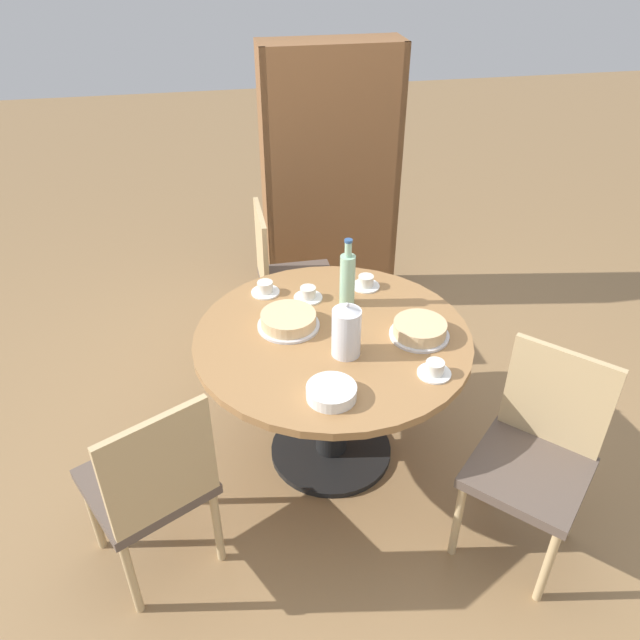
{
  "coord_description": "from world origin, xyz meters",
  "views": [
    {
      "loc": [
        -0.45,
        -2.11,
        2.26
      ],
      "look_at": [
        0.0,
        0.29,
        0.58
      ],
      "focal_mm": 35.0,
      "sensor_mm": 36.0,
      "label": 1
    }
  ],
  "objects_px": {
    "chair_b": "(536,454)",
    "chair_c": "(287,277)",
    "bookshelf": "(331,187)",
    "cake_main": "(288,320)",
    "cup_a": "(308,294)",
    "chair_a": "(151,483)",
    "cake_second": "(420,330)",
    "water_bottle": "(347,278)",
    "cup_b": "(435,369)",
    "cup_d": "(366,283)",
    "coffee_pot": "(346,331)",
    "cup_c": "(265,289)"
  },
  "relations": [
    {
      "from": "chair_a",
      "to": "cup_a",
      "type": "height_order",
      "value": "chair_a"
    },
    {
      "from": "cake_main",
      "to": "cake_second",
      "type": "distance_m",
      "value": 0.56
    },
    {
      "from": "chair_c",
      "to": "water_bottle",
      "type": "height_order",
      "value": "water_bottle"
    },
    {
      "from": "chair_a",
      "to": "cake_second",
      "type": "bearing_deg",
      "value": 171.7
    },
    {
      "from": "chair_c",
      "to": "bookshelf",
      "type": "xyz_separation_m",
      "value": [
        0.36,
        0.54,
        0.29
      ]
    },
    {
      "from": "chair_a",
      "to": "cup_a",
      "type": "relative_size",
      "value": 6.62
    },
    {
      "from": "cup_b",
      "to": "cup_c",
      "type": "height_order",
      "value": "same"
    },
    {
      "from": "chair_a",
      "to": "cup_c",
      "type": "xyz_separation_m",
      "value": [
        0.53,
        0.87,
        0.25
      ]
    },
    {
      "from": "cake_main",
      "to": "cup_b",
      "type": "height_order",
      "value": "cake_main"
    },
    {
      "from": "bookshelf",
      "to": "cake_second",
      "type": "height_order",
      "value": "bookshelf"
    },
    {
      "from": "chair_c",
      "to": "water_bottle",
      "type": "bearing_deg",
      "value": -165.3
    },
    {
      "from": "coffee_pot",
      "to": "cake_main",
      "type": "height_order",
      "value": "coffee_pot"
    },
    {
      "from": "cup_b",
      "to": "chair_c",
      "type": "bearing_deg",
      "value": 108.45
    },
    {
      "from": "chair_b",
      "to": "cake_main",
      "type": "bearing_deg",
      "value": -173.65
    },
    {
      "from": "chair_c",
      "to": "cup_a",
      "type": "distance_m",
      "value": 0.65
    },
    {
      "from": "coffee_pot",
      "to": "chair_a",
      "type": "bearing_deg",
      "value": -156.92
    },
    {
      "from": "chair_a",
      "to": "chair_b",
      "type": "height_order",
      "value": "same"
    },
    {
      "from": "coffee_pot",
      "to": "water_bottle",
      "type": "relative_size",
      "value": 0.75
    },
    {
      "from": "bookshelf",
      "to": "cake_main",
      "type": "xyz_separation_m",
      "value": [
        -0.46,
        -1.36,
        -0.03
      ]
    },
    {
      "from": "coffee_pot",
      "to": "chair_c",
      "type": "bearing_deg",
      "value": 95.55
    },
    {
      "from": "chair_c",
      "to": "water_bottle",
      "type": "relative_size",
      "value": 2.71
    },
    {
      "from": "cake_main",
      "to": "cup_c",
      "type": "xyz_separation_m",
      "value": [
        -0.07,
        0.29,
        -0.01
      ]
    },
    {
      "from": "chair_c",
      "to": "cup_c",
      "type": "distance_m",
      "value": 0.6
    },
    {
      "from": "water_bottle",
      "to": "cup_a",
      "type": "xyz_separation_m",
      "value": [
        -0.17,
        0.07,
        -0.11
      ]
    },
    {
      "from": "cup_a",
      "to": "cup_c",
      "type": "relative_size",
      "value": 1.0
    },
    {
      "from": "bookshelf",
      "to": "cake_main",
      "type": "distance_m",
      "value": 1.43
    },
    {
      "from": "cup_b",
      "to": "cup_c",
      "type": "distance_m",
      "value": 0.93
    },
    {
      "from": "bookshelf",
      "to": "cake_second",
      "type": "bearing_deg",
      "value": 92.98
    },
    {
      "from": "cake_second",
      "to": "cup_b",
      "type": "distance_m",
      "value": 0.26
    },
    {
      "from": "chair_b",
      "to": "bookshelf",
      "type": "bearing_deg",
      "value": 146.46
    },
    {
      "from": "cake_main",
      "to": "cup_c",
      "type": "distance_m",
      "value": 0.3
    },
    {
      "from": "bookshelf",
      "to": "cup_c",
      "type": "relative_size",
      "value": 12.03
    },
    {
      "from": "coffee_pot",
      "to": "cup_d",
      "type": "xyz_separation_m",
      "value": [
        0.21,
        0.49,
        -0.09
      ]
    },
    {
      "from": "cup_a",
      "to": "cup_d",
      "type": "distance_m",
      "value": 0.29
    },
    {
      "from": "bookshelf",
      "to": "coffee_pot",
      "type": "relative_size",
      "value": 6.54
    },
    {
      "from": "bookshelf",
      "to": "water_bottle",
      "type": "xyz_separation_m",
      "value": [
        -0.17,
        -1.22,
        0.07
      ]
    },
    {
      "from": "chair_b",
      "to": "chair_c",
      "type": "relative_size",
      "value": 1.0
    },
    {
      "from": "chair_b",
      "to": "bookshelf",
      "type": "height_order",
      "value": "bookshelf"
    },
    {
      "from": "chair_b",
      "to": "cake_main",
      "type": "distance_m",
      "value": 1.13
    },
    {
      "from": "bookshelf",
      "to": "coffee_pot",
      "type": "height_order",
      "value": "bookshelf"
    },
    {
      "from": "bookshelf",
      "to": "cup_c",
      "type": "bearing_deg",
      "value": 63.69
    },
    {
      "from": "chair_b",
      "to": "cup_a",
      "type": "xyz_separation_m",
      "value": [
        -0.74,
        0.91,
        0.25
      ]
    },
    {
      "from": "chair_c",
      "to": "cup_b",
      "type": "xyz_separation_m",
      "value": [
        0.41,
        -1.24,
        0.25
      ]
    },
    {
      "from": "chair_b",
      "to": "cup_a",
      "type": "bearing_deg",
      "value": 174.52
    },
    {
      "from": "cup_b",
      "to": "cup_d",
      "type": "relative_size",
      "value": 1.0
    },
    {
      "from": "water_bottle",
      "to": "cake_main",
      "type": "xyz_separation_m",
      "value": [
        -0.29,
        -0.13,
        -0.1
      ]
    },
    {
      "from": "bookshelf",
      "to": "cake_main",
      "type": "height_order",
      "value": "bookshelf"
    },
    {
      "from": "cup_a",
      "to": "chair_a",
      "type": "bearing_deg",
      "value": -132.49
    },
    {
      "from": "chair_b",
      "to": "chair_c",
      "type": "height_order",
      "value": "same"
    },
    {
      "from": "chair_a",
      "to": "cake_second",
      "type": "xyz_separation_m",
      "value": [
        1.13,
        0.4,
        0.26
      ]
    }
  ]
}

